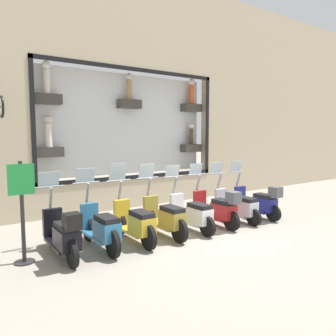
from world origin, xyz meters
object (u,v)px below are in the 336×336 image
(scooter_silver_1, at_px, (237,206))
(scooter_black_7, at_px, (63,234))
(scooter_red_2, at_px, (218,208))
(scooter_white_3, at_px, (192,214))
(scooter_yellow_5, at_px, (135,223))
(shop_sign_post, at_px, (22,208))
(scooter_navy_0, at_px, (259,202))
(scooter_olive_4, at_px, (165,218))
(scooter_teal_6, at_px, (101,228))

(scooter_silver_1, distance_m, scooter_black_7, 4.68)
(scooter_red_2, xyz_separation_m, scooter_white_3, (0.06, 0.78, -0.04))
(scooter_white_3, distance_m, scooter_yellow_5, 1.56)
(shop_sign_post, bearing_deg, scooter_silver_1, -91.83)
(scooter_red_2, relative_size, scooter_yellow_5, 1.00)
(scooter_red_2, height_order, scooter_yellow_5, scooter_yellow_5)
(scooter_navy_0, height_order, scooter_red_2, scooter_red_2)
(scooter_navy_0, distance_m, shop_sign_post, 6.14)
(scooter_navy_0, height_order, scooter_yellow_5, scooter_yellow_5)
(scooter_olive_4, bearing_deg, scooter_yellow_5, 89.92)
(scooter_navy_0, bearing_deg, scooter_red_2, 89.76)
(scooter_silver_1, distance_m, scooter_red_2, 0.78)
(scooter_silver_1, bearing_deg, scooter_olive_4, 89.79)
(scooter_olive_4, relative_size, scooter_teal_6, 1.00)
(scooter_navy_0, bearing_deg, scooter_white_3, 88.34)
(scooter_silver_1, distance_m, scooter_teal_6, 3.90)
(scooter_olive_4, xyz_separation_m, scooter_yellow_5, (0.00, 0.78, -0.00))
(scooter_red_2, bearing_deg, scooter_black_7, 89.94)
(scooter_silver_1, xyz_separation_m, scooter_teal_6, (0.01, 3.90, 0.03))
(scooter_yellow_5, height_order, scooter_teal_6, scooter_yellow_5)
(scooter_yellow_5, height_order, shop_sign_post, shop_sign_post)
(scooter_navy_0, relative_size, scooter_silver_1, 1.00)
(scooter_navy_0, distance_m, scooter_silver_1, 0.78)
(scooter_black_7, bearing_deg, scooter_navy_0, -90.11)
(scooter_olive_4, distance_m, scooter_yellow_5, 0.78)
(scooter_yellow_5, bearing_deg, shop_sign_post, 85.83)
(scooter_navy_0, relative_size, scooter_yellow_5, 0.99)
(scooter_olive_4, relative_size, scooter_black_7, 1.00)
(scooter_navy_0, xyz_separation_m, scooter_olive_4, (0.07, 3.12, -0.01))
(scooter_teal_6, height_order, shop_sign_post, shop_sign_post)
(scooter_olive_4, relative_size, shop_sign_post, 0.97)
(scooter_olive_4, height_order, scooter_teal_6, scooter_olive_4)
(scooter_red_2, bearing_deg, scooter_teal_6, 88.74)
(scooter_yellow_5, distance_m, scooter_teal_6, 0.78)
(scooter_yellow_5, bearing_deg, scooter_silver_1, -90.18)
(scooter_white_3, distance_m, scooter_black_7, 3.12)
(scooter_olive_4, bearing_deg, scooter_silver_1, -90.21)
(scooter_silver_1, distance_m, scooter_yellow_5, 3.12)
(scooter_white_3, xyz_separation_m, scooter_teal_6, (0.01, 2.34, 0.02))
(scooter_silver_1, height_order, scooter_yellow_5, scooter_yellow_5)
(scooter_olive_4, bearing_deg, scooter_navy_0, -91.36)
(scooter_white_3, distance_m, shop_sign_post, 3.82)
(scooter_silver_1, bearing_deg, scooter_black_7, 90.67)
(scooter_red_2, bearing_deg, scooter_olive_4, 87.52)
(scooter_navy_0, height_order, shop_sign_post, shop_sign_post)
(scooter_navy_0, relative_size, scooter_teal_6, 0.99)
(scooter_white_3, relative_size, scooter_olive_4, 0.99)
(scooter_teal_6, bearing_deg, scooter_red_2, -91.26)
(scooter_red_2, relative_size, scooter_olive_4, 0.99)
(scooter_white_3, xyz_separation_m, scooter_yellow_5, (0.01, 1.56, 0.02))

